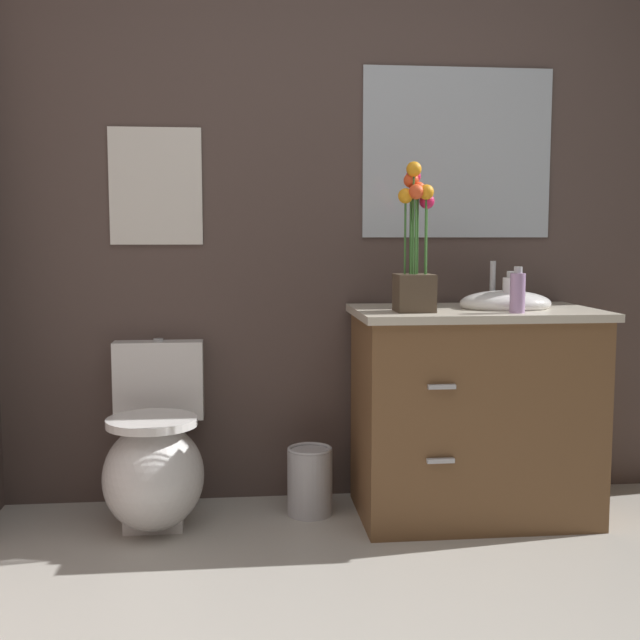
# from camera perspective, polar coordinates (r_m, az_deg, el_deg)

# --- Properties ---
(wall_back) EXTENTS (4.24, 0.05, 2.50)m
(wall_back) POSITION_cam_1_polar(r_m,az_deg,el_deg) (3.37, 4.27, 8.49)
(wall_back) COLOR #4C3D38
(wall_back) RESTS_ON ground_plane
(toilet) EXTENTS (0.38, 0.59, 0.69)m
(toilet) POSITION_cam_1_polar(r_m,az_deg,el_deg) (3.16, -11.79, -9.93)
(toilet) COLOR white
(toilet) RESTS_ON ground_plane
(vanity_cabinet) EXTENTS (0.94, 0.56, 1.00)m
(vanity_cabinet) POSITION_cam_1_polar(r_m,az_deg,el_deg) (3.20, 11.00, -6.34)
(vanity_cabinet) COLOR brown
(vanity_cabinet) RESTS_ON ground_plane
(flower_vase) EXTENTS (0.14, 0.14, 0.55)m
(flower_vase) POSITION_cam_1_polar(r_m,az_deg,el_deg) (2.97, 6.84, 4.56)
(flower_vase) COLOR #4C3D2D
(flower_vase) RESTS_ON vanity_cabinet
(soap_bottle) EXTENTS (0.07, 0.07, 0.15)m
(soap_bottle) POSITION_cam_1_polar(r_m,az_deg,el_deg) (3.14, 13.58, 1.94)
(soap_bottle) COLOR white
(soap_bottle) RESTS_ON vanity_cabinet
(lotion_bottle) EXTENTS (0.06, 0.06, 0.17)m
(lotion_bottle) POSITION_cam_1_polar(r_m,az_deg,el_deg) (3.00, 14.01, 1.97)
(lotion_bottle) COLOR #B28CBF
(lotion_bottle) RESTS_ON vanity_cabinet
(trash_bin) EXTENTS (0.18, 0.18, 0.27)m
(trash_bin) POSITION_cam_1_polar(r_m,az_deg,el_deg) (3.22, -0.73, -11.45)
(trash_bin) COLOR #B7B7BC
(trash_bin) RESTS_ON ground_plane
(wall_poster) EXTENTS (0.37, 0.01, 0.47)m
(wall_poster) POSITION_cam_1_polar(r_m,az_deg,el_deg) (3.31, -11.72, 9.39)
(wall_poster) COLOR silver
(wall_mirror) EXTENTS (0.80, 0.01, 0.70)m
(wall_mirror) POSITION_cam_1_polar(r_m,az_deg,el_deg) (3.43, 9.85, 11.73)
(wall_mirror) COLOR #B2BCC6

